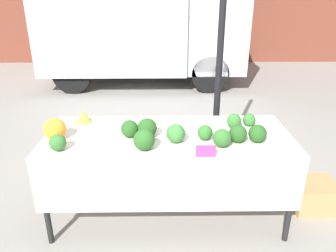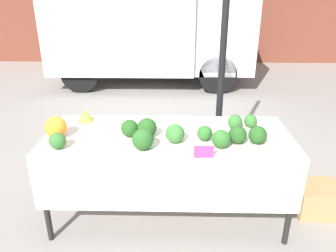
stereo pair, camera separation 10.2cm
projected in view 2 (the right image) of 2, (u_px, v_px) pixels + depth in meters
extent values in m
plane|color=gray|center=(168.00, 213.00, 3.31)|extent=(40.00, 40.00, 0.00)
cylinder|color=black|center=(222.00, 70.00, 3.43)|extent=(0.07, 0.07, 2.60)
cube|color=silver|center=(124.00, 12.00, 7.40)|extent=(3.14, 2.29, 2.47)
cube|color=silver|center=(221.00, 28.00, 7.49)|extent=(1.28, 2.10, 1.78)
cylinder|color=black|center=(217.00, 74.00, 6.96)|extent=(0.80, 0.22, 0.80)
cylinder|color=black|center=(209.00, 57.00, 8.69)|extent=(0.80, 0.22, 0.80)
cylinder|color=black|center=(80.00, 74.00, 7.02)|extent=(0.80, 0.22, 0.80)
cylinder|color=black|center=(99.00, 56.00, 8.76)|extent=(0.80, 0.22, 0.80)
cube|color=beige|center=(168.00, 136.00, 2.97)|extent=(2.22, 0.91, 0.03)
cube|color=beige|center=(167.00, 187.00, 2.66)|extent=(2.22, 0.01, 0.48)
cylinder|color=black|center=(45.00, 200.00, 2.80)|extent=(0.05, 0.05, 0.85)
cylinder|color=black|center=(291.00, 204.00, 2.76)|extent=(0.05, 0.05, 0.85)
cylinder|color=black|center=(72.00, 156.00, 3.53)|extent=(0.05, 0.05, 0.85)
cylinder|color=black|center=(267.00, 158.00, 3.49)|extent=(0.05, 0.05, 0.85)
sphere|color=orange|center=(56.00, 127.00, 2.87)|extent=(0.19, 0.19, 0.19)
cone|color=#93B238|center=(85.00, 115.00, 3.23)|extent=(0.16, 0.16, 0.12)
sphere|color=#2D6628|center=(221.00, 139.00, 2.69)|extent=(0.15, 0.15, 0.15)
sphere|color=#23511E|center=(258.00, 135.00, 2.77)|extent=(0.16, 0.16, 0.16)
sphere|color=#23511E|center=(147.00, 128.00, 2.89)|extent=(0.17, 0.17, 0.17)
sphere|color=#336B2D|center=(251.00, 121.00, 3.10)|extent=(0.12, 0.12, 0.12)
sphere|color=#23511E|center=(238.00, 135.00, 2.77)|extent=(0.16, 0.16, 0.16)
sphere|color=#2D6628|center=(205.00, 133.00, 2.83)|extent=(0.13, 0.13, 0.13)
sphere|color=#336B2D|center=(235.00, 122.00, 3.06)|extent=(0.14, 0.14, 0.14)
sphere|color=#336B2D|center=(58.00, 141.00, 2.68)|extent=(0.14, 0.14, 0.14)
sphere|color=#285B23|center=(143.00, 139.00, 2.66)|extent=(0.18, 0.18, 0.18)
sphere|color=#387533|center=(175.00, 133.00, 2.78)|extent=(0.16, 0.16, 0.16)
sphere|color=#23511E|center=(130.00, 128.00, 2.90)|extent=(0.15, 0.15, 0.15)
cube|color=#E53D84|center=(204.00, 152.00, 2.53)|extent=(0.16, 0.01, 0.10)
cube|color=tan|center=(316.00, 198.00, 3.29)|extent=(0.42, 0.38, 0.30)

